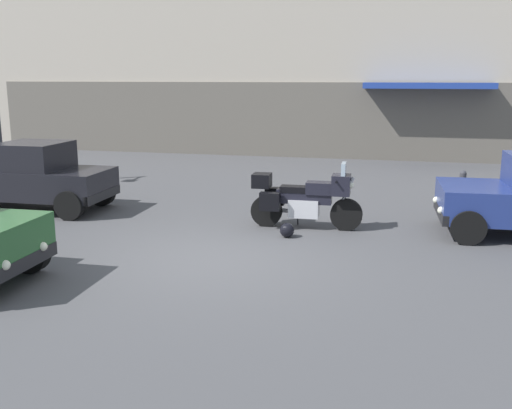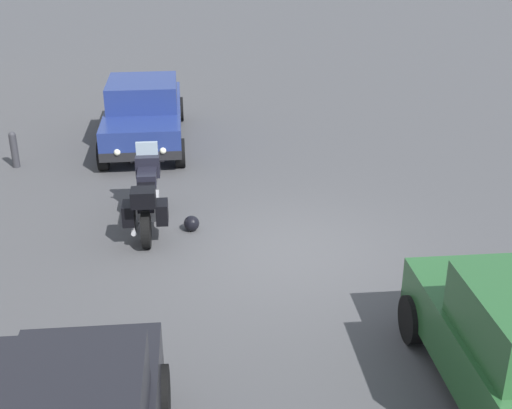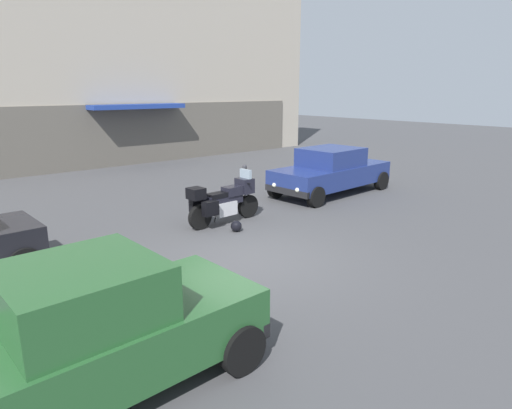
% 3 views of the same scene
% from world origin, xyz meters
% --- Properties ---
extents(ground_plane, '(80.00, 80.00, 0.00)m').
position_xyz_m(ground_plane, '(0.00, 0.00, 0.00)').
color(ground_plane, '#424244').
extents(motorcycle, '(2.26, 0.77, 1.36)m').
position_xyz_m(motorcycle, '(1.14, 2.41, 0.62)').
color(motorcycle, black).
rests_on(motorcycle, ground).
extents(helmet, '(0.28, 0.28, 0.28)m').
position_xyz_m(helmet, '(0.95, 1.64, 0.14)').
color(helmet, black).
rests_on(helmet, ground).
extents(car_compact_side, '(3.51, 1.79, 1.56)m').
position_xyz_m(car_compact_side, '(-5.10, 2.58, 0.77)').
color(car_compact_side, black).
rests_on(car_compact_side, ground).
extents(bollard_curbside, '(0.16, 0.16, 0.82)m').
position_xyz_m(bollard_curbside, '(4.46, 5.61, 0.44)').
color(bollard_curbside, '#333338').
rests_on(bollard_curbside, ground).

